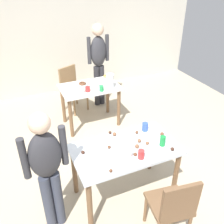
% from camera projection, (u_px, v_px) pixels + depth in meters
% --- Properties ---
extents(ground_plane, '(6.40, 6.40, 0.00)m').
position_uv_depth(ground_plane, '(124.00, 182.00, 3.43)').
color(ground_plane, tan).
extents(wall_back, '(6.40, 0.10, 2.60)m').
position_uv_depth(wall_back, '(58.00, 33.00, 5.28)').
color(wall_back, beige).
rests_on(wall_back, ground_plane).
extents(dining_table_near, '(1.22, 0.69, 0.75)m').
position_uv_depth(dining_table_near, '(125.00, 155.00, 2.93)').
color(dining_table_near, silver).
rests_on(dining_table_near, ground_plane).
extents(dining_table_far, '(0.99, 0.62, 0.75)m').
position_uv_depth(dining_table_far, '(90.00, 93.00, 4.36)').
color(dining_table_far, white).
rests_on(dining_table_far, ground_plane).
extents(chair_near_table, '(0.45, 0.45, 0.87)m').
position_uv_depth(chair_near_table, '(173.00, 206.00, 2.50)').
color(chair_near_table, brown).
rests_on(chair_near_table, ground_plane).
extents(chair_far_table, '(0.53, 0.53, 0.87)m').
position_uv_depth(chair_far_table, '(72.00, 86.00, 4.89)').
color(chair_far_table, olive).
rests_on(chair_far_table, ground_plane).
extents(person_girl_near, '(0.46, 0.24, 1.47)m').
position_uv_depth(person_girl_near, '(47.00, 165.00, 2.45)').
color(person_girl_near, '#383D4C').
rests_on(person_girl_near, ground_plane).
extents(person_adult_far, '(0.45, 0.23, 1.64)m').
position_uv_depth(person_adult_far, '(99.00, 58.00, 4.82)').
color(person_adult_far, '#28282D').
rests_on(person_adult_far, ground_plane).
extents(mixing_bowl, '(0.18, 0.18, 0.07)m').
position_uv_depth(mixing_bowl, '(124.00, 154.00, 2.74)').
color(mixing_bowl, white).
rests_on(mixing_bowl, dining_table_near).
extents(soda_can, '(0.07, 0.07, 0.12)m').
position_uv_depth(soda_can, '(163.00, 141.00, 2.89)').
color(soda_can, '#198438').
rests_on(soda_can, dining_table_near).
extents(fork_near, '(0.17, 0.02, 0.01)m').
position_uv_depth(fork_near, '(92.00, 168.00, 2.59)').
color(fork_near, silver).
rests_on(fork_near, dining_table_near).
extents(cup_near_0, '(0.07, 0.07, 0.11)m').
position_uv_depth(cup_near_0, '(141.00, 154.00, 2.70)').
color(cup_near_0, red).
rests_on(cup_near_0, dining_table_near).
extents(cup_near_1, '(0.08, 0.08, 0.11)m').
position_uv_depth(cup_near_1, '(145.00, 127.00, 3.14)').
color(cup_near_1, '#3351B2').
rests_on(cup_near_1, dining_table_near).
extents(cake_ball_0, '(0.05, 0.05, 0.05)m').
position_uv_depth(cake_ball_0, '(139.00, 141.00, 2.95)').
color(cake_ball_0, brown).
rests_on(cake_ball_0, dining_table_near).
extents(cake_ball_1, '(0.04, 0.04, 0.04)m').
position_uv_depth(cake_ball_1, '(135.00, 154.00, 2.75)').
color(cake_ball_1, brown).
rests_on(cake_ball_1, dining_table_near).
extents(cake_ball_2, '(0.04, 0.04, 0.04)m').
position_uv_depth(cake_ball_2, '(172.00, 149.00, 2.82)').
color(cake_ball_2, '#3D2319').
rests_on(cake_ball_2, dining_table_near).
extents(cake_ball_3, '(0.04, 0.04, 0.04)m').
position_uv_depth(cake_ball_3, '(83.00, 152.00, 2.78)').
color(cake_ball_3, '#3D2319').
rests_on(cake_ball_3, dining_table_near).
extents(cake_ball_4, '(0.04, 0.04, 0.04)m').
position_uv_depth(cake_ball_4, '(110.00, 133.00, 3.10)').
color(cake_ball_4, '#3D2319').
rests_on(cake_ball_4, dining_table_near).
extents(cake_ball_5, '(0.04, 0.04, 0.04)m').
position_uv_depth(cake_ball_5, '(111.00, 171.00, 2.53)').
color(cake_ball_5, brown).
rests_on(cake_ball_5, dining_table_near).
extents(cake_ball_6, '(0.05, 0.05, 0.05)m').
position_uv_depth(cake_ball_6, '(162.00, 134.00, 3.07)').
color(cake_ball_6, brown).
rests_on(cake_ball_6, dining_table_near).
extents(cake_ball_7, '(0.05, 0.05, 0.05)m').
position_uv_depth(cake_ball_7, '(115.00, 134.00, 3.06)').
color(cake_ball_7, brown).
rests_on(cake_ball_7, dining_table_near).
extents(cake_ball_8, '(0.04, 0.04, 0.04)m').
position_uv_depth(cake_ball_8, '(109.00, 147.00, 2.86)').
color(cake_ball_8, brown).
rests_on(cake_ball_8, dining_table_near).
extents(cake_ball_9, '(0.04, 0.04, 0.04)m').
position_uv_depth(cake_ball_9, '(137.00, 132.00, 3.10)').
color(cake_ball_9, brown).
rests_on(cake_ball_9, dining_table_near).
extents(cake_ball_10, '(0.05, 0.05, 0.05)m').
position_uv_depth(cake_ball_10, '(137.00, 146.00, 2.86)').
color(cake_ball_10, brown).
rests_on(cake_ball_10, dining_table_near).
extents(cake_ball_11, '(0.04, 0.04, 0.04)m').
position_uv_depth(cake_ball_11, '(147.00, 143.00, 2.92)').
color(cake_ball_11, brown).
rests_on(cake_ball_11, dining_table_near).
extents(pitcher_far, '(0.13, 0.13, 0.25)m').
position_uv_depth(pitcher_far, '(110.00, 81.00, 4.18)').
color(pitcher_far, white).
rests_on(pitcher_far, dining_table_far).
extents(cup_far_0, '(0.07, 0.07, 0.09)m').
position_uv_depth(cup_far_0, '(96.00, 84.00, 4.27)').
color(cup_far_0, white).
rests_on(cup_far_0, dining_table_far).
extents(cup_far_1, '(0.07, 0.07, 0.10)m').
position_uv_depth(cup_far_1, '(101.00, 88.00, 4.11)').
color(cup_far_1, green).
rests_on(cup_far_1, dining_table_far).
extents(cup_far_2, '(0.08, 0.08, 0.09)m').
position_uv_depth(cup_far_2, '(88.00, 89.00, 4.10)').
color(cup_far_2, red).
rests_on(cup_far_2, dining_table_far).
extents(donut_far_0, '(0.11, 0.11, 0.03)m').
position_uv_depth(donut_far_0, '(106.00, 76.00, 4.63)').
color(donut_far_0, gold).
rests_on(donut_far_0, dining_table_far).
extents(donut_far_1, '(0.13, 0.13, 0.04)m').
position_uv_depth(donut_far_1, '(82.00, 83.00, 4.35)').
color(donut_far_1, brown).
rests_on(donut_far_1, dining_table_far).
extents(donut_far_2, '(0.13, 0.13, 0.04)m').
position_uv_depth(donut_far_2, '(81.00, 90.00, 4.12)').
color(donut_far_2, white).
rests_on(donut_far_2, dining_table_far).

